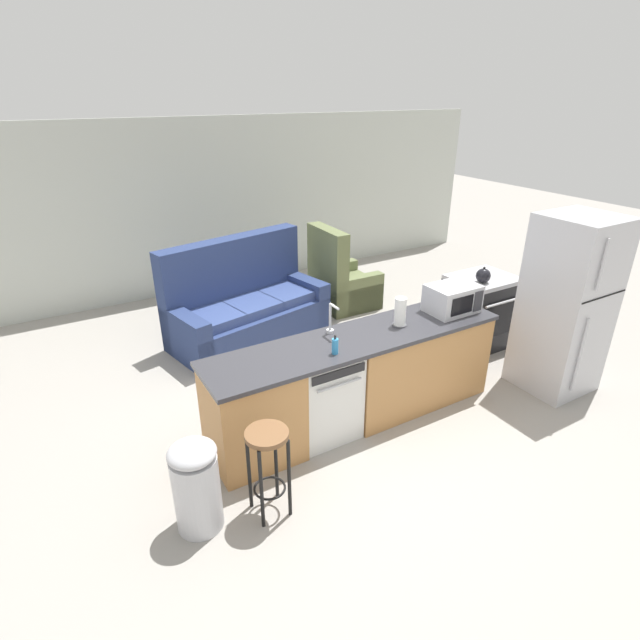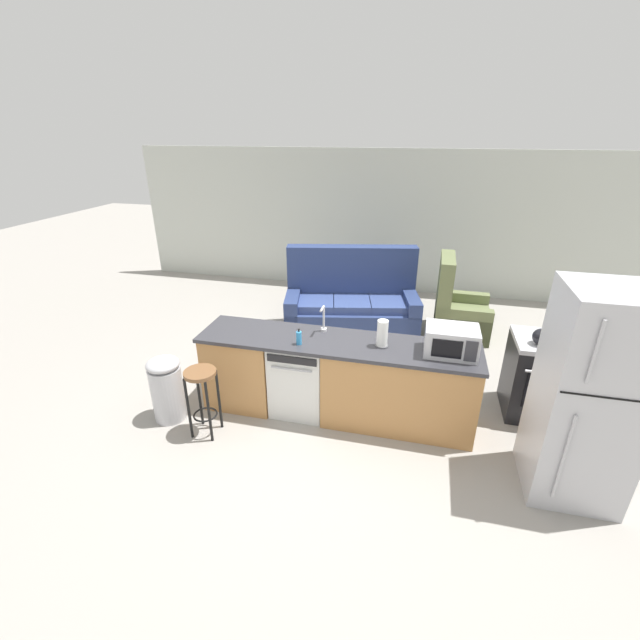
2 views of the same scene
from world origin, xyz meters
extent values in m
plane|color=gray|center=(0.00, 0.00, 0.00)|extent=(24.00, 24.00, 0.00)
cube|color=beige|center=(0.30, 4.20, 1.30)|extent=(10.00, 0.06, 2.60)
cube|color=#B77F47|center=(-0.93, 0.00, 0.43)|extent=(0.75, 0.62, 0.86)
cube|color=#B77F47|center=(0.83, 0.00, 0.43)|extent=(1.55, 0.62, 0.86)
cube|color=#333338|center=(0.15, 0.00, 0.88)|extent=(2.94, 0.66, 0.04)
cube|color=#49331C|center=(0.15, 0.00, 0.04)|extent=(2.86, 0.56, 0.08)
cube|color=silver|center=(-0.25, 0.00, 0.42)|extent=(0.58, 0.58, 0.84)
cube|color=black|center=(-0.25, -0.30, 0.78)|extent=(0.52, 0.01, 0.08)
cylinder|color=#B2B2B7|center=(-0.25, -0.31, 0.68)|extent=(0.44, 0.02, 0.02)
cube|color=black|center=(2.35, 0.55, 0.42)|extent=(0.76, 0.64, 0.85)
cube|color=black|center=(2.35, 0.22, 0.47)|extent=(0.53, 0.01, 0.43)
cylinder|color=silver|center=(2.35, 0.20, 0.70)|extent=(0.61, 0.03, 0.03)
cube|color=#B7B7BC|center=(2.35, 0.55, 0.88)|extent=(0.76, 0.64, 0.05)
torus|color=black|center=(2.18, 0.42, 0.89)|extent=(0.16, 0.16, 0.01)
torus|color=black|center=(2.52, 0.42, 0.89)|extent=(0.16, 0.16, 0.01)
torus|color=black|center=(2.18, 0.68, 0.89)|extent=(0.16, 0.16, 0.01)
torus|color=black|center=(2.52, 0.68, 0.89)|extent=(0.16, 0.16, 0.01)
cube|color=#B7B7BC|center=(2.35, -0.55, 0.93)|extent=(0.72, 0.70, 1.86)
cylinder|color=#B2B2B7|center=(2.15, -0.92, 1.51)|extent=(0.02, 0.02, 0.50)
cylinder|color=#B2B2B7|center=(2.15, -0.92, 0.58)|extent=(0.02, 0.02, 0.81)
cube|color=black|center=(2.35, -0.90, 1.16)|extent=(0.68, 0.01, 0.01)
cube|color=#B7B7BC|center=(1.28, 0.00, 1.04)|extent=(0.50, 0.36, 0.28)
cube|color=black|center=(1.24, -0.18, 1.04)|extent=(0.27, 0.01, 0.18)
cube|color=#2D2D33|center=(1.45, -0.18, 1.04)|extent=(0.11, 0.01, 0.21)
cylinder|color=silver|center=(-0.03, 0.20, 0.92)|extent=(0.07, 0.07, 0.03)
cylinder|color=silver|center=(-0.03, 0.20, 1.06)|extent=(0.02, 0.02, 0.26)
cylinder|color=silver|center=(-0.03, 0.13, 1.19)|extent=(0.02, 0.14, 0.02)
cylinder|color=#4C4C51|center=(0.62, 0.00, 0.91)|extent=(0.14, 0.14, 0.01)
cylinder|color=white|center=(0.62, 0.00, 1.05)|extent=(0.11, 0.11, 0.27)
cylinder|color=#338CCC|center=(-0.21, -0.16, 0.97)|extent=(0.06, 0.06, 0.14)
cylinder|color=black|center=(-0.21, -0.16, 1.06)|extent=(0.02, 0.02, 0.04)
sphere|color=black|center=(2.18, 0.42, 0.99)|extent=(0.17, 0.17, 0.17)
sphere|color=black|center=(2.18, 0.42, 1.08)|extent=(0.03, 0.03, 0.03)
cone|color=black|center=(2.26, 0.42, 1.00)|extent=(0.08, 0.04, 0.06)
cylinder|color=brown|center=(-1.08, -0.65, 0.72)|extent=(0.32, 0.32, 0.04)
cylinder|color=black|center=(-1.20, -0.76, 0.35)|extent=(0.03, 0.03, 0.70)
cylinder|color=black|center=(-0.97, -0.76, 0.35)|extent=(0.03, 0.03, 0.70)
cylinder|color=black|center=(-1.20, -0.54, 0.35)|extent=(0.03, 0.03, 0.70)
cylinder|color=black|center=(-0.97, -0.54, 0.35)|extent=(0.03, 0.03, 0.70)
torus|color=black|center=(-1.08, -0.65, 0.22)|extent=(0.25, 0.25, 0.02)
cylinder|color=#B7B7BC|center=(-1.59, -0.51, 0.31)|extent=(0.34, 0.34, 0.62)
ellipsoid|color=#B7B7BC|center=(-1.59, -0.51, 0.67)|extent=(0.35, 0.35, 0.14)
cube|color=navy|center=(-0.05, 2.13, 0.21)|extent=(2.15, 1.30, 0.42)
cube|color=navy|center=(-0.12, 2.46, 0.64)|extent=(2.01, 0.66, 1.27)
cube|color=navy|center=(-0.93, 1.94, 0.31)|extent=(0.39, 0.92, 0.62)
cube|color=navy|center=(0.83, 2.33, 0.31)|extent=(0.39, 0.92, 0.62)
cube|color=#35477D|center=(-0.58, 1.97, 0.48)|extent=(0.68, 0.73, 0.12)
cube|color=#35477D|center=(-0.04, 2.09, 0.48)|extent=(0.68, 0.73, 0.12)
cube|color=#35477D|center=(0.50, 2.20, 0.48)|extent=(0.68, 0.73, 0.12)
cube|color=#667047|center=(1.61, 2.45, 0.20)|extent=(0.81, 0.86, 0.40)
cube|color=#667047|center=(1.31, 2.46, 0.60)|extent=(0.21, 0.85, 1.20)
cube|color=#667047|center=(1.60, 2.11, 0.28)|extent=(0.80, 0.17, 0.55)
cube|color=#667047|center=(1.61, 2.80, 0.28)|extent=(0.80, 0.17, 0.55)
camera|label=1|loc=(-2.21, -3.32, 2.96)|focal=28.00mm
camera|label=2|loc=(0.93, -3.88, 2.92)|focal=24.00mm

